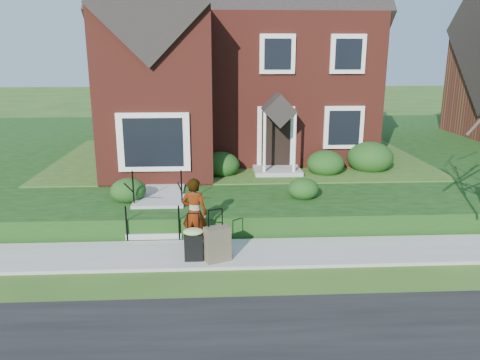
{
  "coord_description": "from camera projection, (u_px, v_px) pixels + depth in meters",
  "views": [
    {
      "loc": [
        -0.9,
        -10.2,
        4.59
      ],
      "look_at": [
        -0.26,
        2.0,
        1.3
      ],
      "focal_mm": 35.0,
      "sensor_mm": 36.0,
      "label": 1
    }
  ],
  "objects": [
    {
      "name": "terrace",
      "position": [
        322.0,
        150.0,
        21.71
      ],
      "size": [
        44.0,
        20.0,
        0.6
      ],
      "primitive_type": "cube",
      "color": "#13360E",
      "rests_on": "ground"
    },
    {
      "name": "sidewalk",
      "position": [
        255.0,
        253.0,
        11.07
      ],
      "size": [
        60.0,
        1.6,
        0.08
      ],
      "primitive_type": "cube",
      "color": "#9E9B93",
      "rests_on": "ground"
    },
    {
      "name": "walkway",
      "position": [
        169.0,
        177.0,
        15.61
      ],
      "size": [
        1.2,
        6.0,
        0.06
      ],
      "primitive_type": "cube",
      "color": "#9E9B93",
      "rests_on": "terrace"
    },
    {
      "name": "foundation_shrubs",
      "position": [
        260.0,
        162.0,
        15.72
      ],
      "size": [
        10.06,
        4.48,
        1.13
      ],
      "color": "#133710",
      "rests_on": "terrace"
    },
    {
      "name": "front_steps",
      "position": [
        158.0,
        212.0,
        12.61
      ],
      "size": [
        1.4,
        2.02,
        1.5
      ],
      "color": "#9E9B93",
      "rests_on": "ground"
    },
    {
      "name": "suitcase_olive",
      "position": [
        217.0,
        244.0,
        10.48
      ],
      "size": [
        0.63,
        0.5,
        1.2
      ],
      "rotation": [
        0.0,
        0.0,
        0.4
      ],
      "color": "brown",
      "rests_on": "sidewalk"
    },
    {
      "name": "suitcase_black",
      "position": [
        194.0,
        242.0,
        10.5
      ],
      "size": [
        0.46,
        0.38,
        1.1
      ],
      "rotation": [
        0.0,
        0.0,
        -0.01
      ],
      "color": "black",
      "rests_on": "sidewalk"
    },
    {
      "name": "woman",
      "position": [
        194.0,
        213.0,
        11.11
      ],
      "size": [
        0.72,
        0.58,
        1.72
      ],
      "primitive_type": "imported",
      "rotation": [
        0.0,
        0.0,
        2.85
      ],
      "color": "#999999",
      "rests_on": "sidewalk"
    },
    {
      "name": "main_house",
      "position": [
        232.0,
        37.0,
        18.96
      ],
      "size": [
        10.4,
        10.2,
        9.4
      ],
      "color": "maroon",
      "rests_on": "terrace"
    },
    {
      "name": "ground",
      "position": [
        255.0,
        255.0,
        11.08
      ],
      "size": [
        120.0,
        120.0,
        0.0
      ],
      "primitive_type": "plane",
      "color": "#2D5119",
      "rests_on": "ground"
    }
  ]
}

